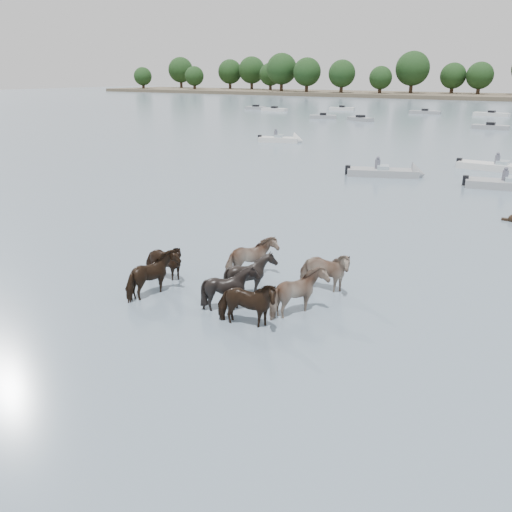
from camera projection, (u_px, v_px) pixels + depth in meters
The scene contains 7 objects.
ground at pixel (263, 324), 15.24m from camera, with size 400.00×400.00×0.00m, color slate.
shoreline at pixel (320, 93), 170.48m from camera, with size 160.00×30.00×1.00m, color #4C4233.
pony_herd at pixel (240, 279), 16.86m from camera, with size 6.97×4.84×1.56m.
swimming_pony at pixel (512, 219), 25.76m from camera, with size 0.72×0.44×0.44m.
motorboat_a at pixel (394, 173), 36.82m from camera, with size 5.45×3.36×1.92m.
motorboat_f at pixel (286, 140), 54.73m from camera, with size 4.78×2.89×1.92m.
treeline at pixel (319, 72), 168.90m from camera, with size 147.34×22.99×12.59m.
Camera 1 is at (7.13, -11.80, 6.80)m, focal length 37.66 mm.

